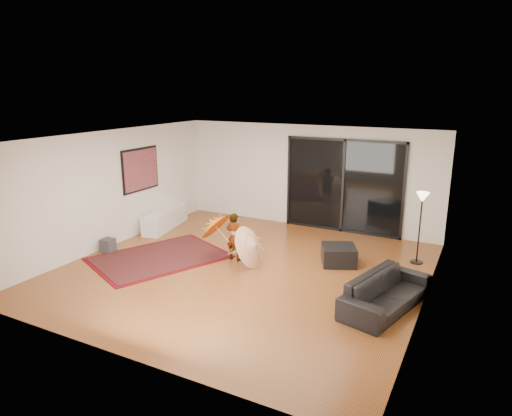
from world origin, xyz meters
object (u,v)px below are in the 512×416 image
Objects in this scene: sofa at (386,292)px; child at (234,237)px; media_console at (165,219)px; ottoman at (339,255)px.

child reaches higher than sofa.
media_console reaches higher than ottoman.
ottoman is (-1.32, 1.56, -0.09)m from sofa.
media_console is at bearing 87.65° from sofa.
sofa is at bearing 170.46° from child.
media_console is 3.06m from child.
child reaches higher than ottoman.
media_console is 4.90m from ottoman.
media_console is 0.91× the size of sofa.
media_console is at bearing -20.01° from child.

